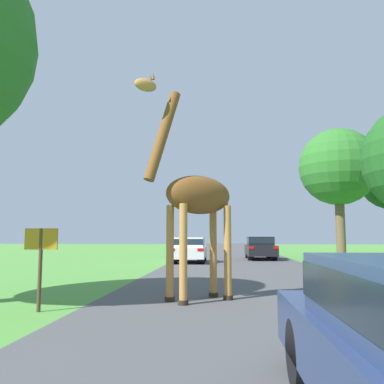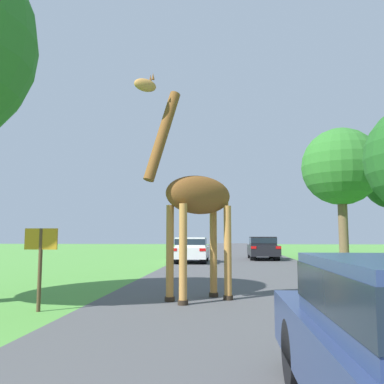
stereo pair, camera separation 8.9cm
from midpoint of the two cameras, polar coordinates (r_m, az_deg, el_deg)
road at (r=29.12m, az=5.75°, el=-9.21°), size 7.70×120.00×0.00m
giraffe_near_road at (r=9.91m, az=0.18°, el=-1.05°), size 2.43×2.05×5.34m
car_queue_right at (r=27.82m, az=9.47°, el=-7.66°), size 1.84×4.61×1.50m
car_queue_left at (r=24.14m, az=-0.52°, el=-8.03°), size 1.93×4.01×1.46m
tree_mid_field at (r=29.41m, az=19.74°, el=3.27°), size 5.24×5.24×8.87m
sign_post at (r=9.09m, az=-20.74°, el=-8.05°), size 0.70×0.08×1.70m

